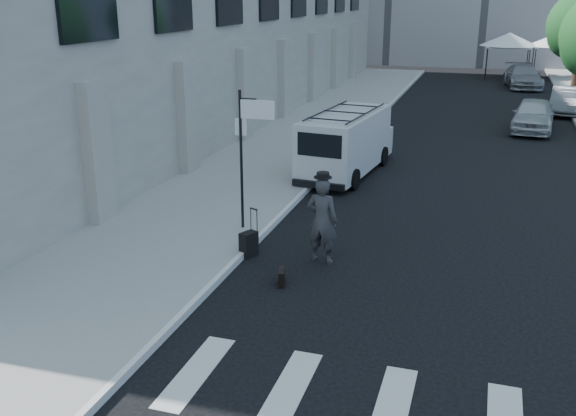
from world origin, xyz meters
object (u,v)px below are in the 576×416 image
Objects in this scene: businessman at (322,220)px; briefcase at (282,277)px; parked_car_a at (533,115)px; parked_car_c at (523,77)px; parked_car_b at (566,101)px; suitcase at (249,244)px; cargo_van at (347,142)px.

businessman reaches higher than briefcase.
parked_car_c is (0.00, 14.46, -0.00)m from parked_car_a.
businessman is 0.49× the size of parked_car_b.
suitcase is 32.36m from parked_car_c.
cargo_van is (-0.64, 9.08, 0.91)m from briefcase.
parked_car_a is 5.43m from parked_car_b.
businessman is 1.76× the size of suitcase.
suitcase is 23.91m from parked_car_b.
cargo_van is 1.13× the size of parked_car_c.
suitcase is (-1.70, -0.21, -0.70)m from businessman.
cargo_van is 11.25m from parked_car_a.
businessman is 31.83m from parked_car_c.
cargo_van reaches higher than parked_car_c.
briefcase is 0.39× the size of suitcase.
businessman is at bearing -100.66° from parked_car_b.
suitcase is 0.23× the size of parked_car_c.
parked_car_a reaches higher than parked_car_b.
parked_car_c is at bearing 65.51° from briefcase.
cargo_van is (-1.14, 7.64, 0.08)m from businessman.
parked_car_c is (5.20, 31.40, -0.28)m from businessman.
suitcase is 7.91m from cargo_van.
briefcase is 0.11× the size of parked_car_b.
cargo_van reaches higher than briefcase.
suitcase is at bearing -104.39° from parked_car_b.
businessman is at bearing -106.52° from parked_car_c.
businessman is 17.72m from parked_car_a.
parked_car_b is (7.49, 23.49, 0.50)m from briefcase.
parked_car_c is at bearing -94.84° from businessman.
cargo_van is (0.56, 7.85, 0.78)m from suitcase.
cargo_van reaches higher than suitcase.
suitcase is at bearing 11.56° from businessman.
briefcase is 1.73m from suitcase.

